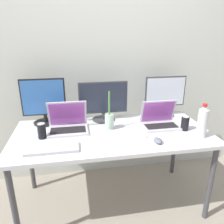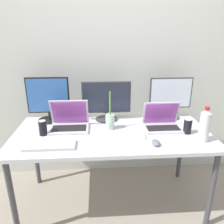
{
  "view_description": "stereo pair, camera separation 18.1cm",
  "coord_description": "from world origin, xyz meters",
  "px_view_note": "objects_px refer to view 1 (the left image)",
  "views": [
    {
      "loc": [
        -0.3,
        -1.68,
        1.53
      ],
      "look_at": [
        0.0,
        0.0,
        0.92
      ],
      "focal_mm": 35.0,
      "sensor_mm": 36.0,
      "label": 1
    },
    {
      "loc": [
        -0.12,
        -1.7,
        1.53
      ],
      "look_at": [
        0.0,
        0.0,
        0.92
      ],
      "focal_mm": 35.0,
      "sensor_mm": 36.0,
      "label": 2
    }
  ],
  "objects_px": {
    "laptop_silver": "(68,124)",
    "keyboard_aux": "(52,149)",
    "monitor_center": "(103,101)",
    "work_desk": "(112,138)",
    "water_bottle": "(202,122)",
    "soda_can_near_keyboard": "(185,123)",
    "laptop_secondary": "(160,120)",
    "keyboard_main": "(121,135)",
    "bamboo_vase": "(109,121)",
    "monitor_right": "(165,95)",
    "soda_can_by_laptop": "(42,131)",
    "monitor_left": "(44,101)",
    "mouse_by_keyboard": "(158,141)"
  },
  "relations": [
    {
      "from": "monitor_center",
      "to": "keyboard_main",
      "type": "xyz_separation_m",
      "value": [
        0.09,
        -0.38,
        -0.18
      ]
    },
    {
      "from": "monitor_left",
      "to": "bamboo_vase",
      "type": "relative_size",
      "value": 1.24
    },
    {
      "from": "work_desk",
      "to": "laptop_silver",
      "type": "distance_m",
      "value": 0.4
    },
    {
      "from": "monitor_right",
      "to": "keyboard_aux",
      "type": "xyz_separation_m",
      "value": [
        -1.07,
        -0.53,
        -0.2
      ]
    },
    {
      "from": "monitor_left",
      "to": "soda_can_by_laptop",
      "type": "relative_size",
      "value": 3.34
    },
    {
      "from": "monitor_left",
      "to": "bamboo_vase",
      "type": "distance_m",
      "value": 0.63
    },
    {
      "from": "keyboard_main",
      "to": "mouse_by_keyboard",
      "type": "height_order",
      "value": "mouse_by_keyboard"
    },
    {
      "from": "monitor_center",
      "to": "keyboard_main",
      "type": "relative_size",
      "value": 1.17
    },
    {
      "from": "work_desk",
      "to": "laptop_silver",
      "type": "bearing_deg",
      "value": 164.5
    },
    {
      "from": "work_desk",
      "to": "water_bottle",
      "type": "height_order",
      "value": "water_bottle"
    },
    {
      "from": "water_bottle",
      "to": "monitor_right",
      "type": "bearing_deg",
      "value": 101.3
    },
    {
      "from": "work_desk",
      "to": "water_bottle",
      "type": "distance_m",
      "value": 0.75
    },
    {
      "from": "monitor_center",
      "to": "mouse_by_keyboard",
      "type": "height_order",
      "value": "monitor_center"
    },
    {
      "from": "monitor_left",
      "to": "laptop_secondary",
      "type": "height_order",
      "value": "monitor_left"
    },
    {
      "from": "keyboard_aux",
      "to": "bamboo_vase",
      "type": "distance_m",
      "value": 0.56
    },
    {
      "from": "monitor_left",
      "to": "water_bottle",
      "type": "height_order",
      "value": "monitor_left"
    },
    {
      "from": "water_bottle",
      "to": "bamboo_vase",
      "type": "distance_m",
      "value": 0.77
    },
    {
      "from": "monitor_left",
      "to": "laptop_silver",
      "type": "distance_m",
      "value": 0.33
    },
    {
      "from": "laptop_secondary",
      "to": "keyboard_main",
      "type": "height_order",
      "value": "laptop_secondary"
    },
    {
      "from": "monitor_center",
      "to": "bamboo_vase",
      "type": "distance_m",
      "value": 0.25
    },
    {
      "from": "monitor_center",
      "to": "work_desk",
      "type": "bearing_deg",
      "value": -83.48
    },
    {
      "from": "monitor_right",
      "to": "mouse_by_keyboard",
      "type": "bearing_deg",
      "value": -116.41
    },
    {
      "from": "keyboard_aux",
      "to": "soda_can_by_laptop",
      "type": "bearing_deg",
      "value": 113.53
    },
    {
      "from": "monitor_right",
      "to": "keyboard_main",
      "type": "distance_m",
      "value": 0.69
    },
    {
      "from": "mouse_by_keyboard",
      "to": "bamboo_vase",
      "type": "distance_m",
      "value": 0.46
    },
    {
      "from": "monitor_right",
      "to": "water_bottle",
      "type": "height_order",
      "value": "monitor_right"
    },
    {
      "from": "monitor_right",
      "to": "laptop_secondary",
      "type": "relative_size",
      "value": 1.29
    },
    {
      "from": "monitor_center",
      "to": "keyboard_aux",
      "type": "distance_m",
      "value": 0.71
    },
    {
      "from": "soda_can_near_keyboard",
      "to": "laptop_secondary",
      "type": "bearing_deg",
      "value": 146.62
    },
    {
      "from": "keyboard_main",
      "to": "keyboard_aux",
      "type": "xyz_separation_m",
      "value": [
        -0.54,
        -0.14,
        0.0
      ]
    },
    {
      "from": "laptop_silver",
      "to": "laptop_secondary",
      "type": "bearing_deg",
      "value": -3.86
    },
    {
      "from": "laptop_silver",
      "to": "laptop_secondary",
      "type": "height_order",
      "value": "laptop_silver"
    },
    {
      "from": "laptop_silver",
      "to": "soda_can_by_laptop",
      "type": "height_order",
      "value": "laptop_silver"
    },
    {
      "from": "water_bottle",
      "to": "soda_can_near_keyboard",
      "type": "xyz_separation_m",
      "value": [
        -0.07,
        0.15,
        -0.07
      ]
    },
    {
      "from": "monitor_center",
      "to": "laptop_silver",
      "type": "bearing_deg",
      "value": -151.36
    },
    {
      "from": "laptop_silver",
      "to": "keyboard_aux",
      "type": "height_order",
      "value": "laptop_silver"
    },
    {
      "from": "monitor_left",
      "to": "laptop_secondary",
      "type": "relative_size",
      "value": 1.31
    },
    {
      "from": "monitor_center",
      "to": "keyboard_aux",
      "type": "bearing_deg",
      "value": -130.91
    },
    {
      "from": "work_desk",
      "to": "monitor_right",
      "type": "xyz_separation_m",
      "value": [
        0.59,
        0.3,
        0.27
      ]
    },
    {
      "from": "monitor_right",
      "to": "mouse_by_keyboard",
      "type": "height_order",
      "value": "monitor_right"
    },
    {
      "from": "monitor_center",
      "to": "bamboo_vase",
      "type": "height_order",
      "value": "monitor_center"
    },
    {
      "from": "keyboard_main",
      "to": "soda_can_near_keyboard",
      "type": "relative_size",
      "value": 3.12
    },
    {
      "from": "work_desk",
      "to": "monitor_center",
      "type": "bearing_deg",
      "value": 96.52
    },
    {
      "from": "work_desk",
      "to": "water_bottle",
      "type": "xyz_separation_m",
      "value": [
        0.7,
        -0.22,
        0.19
      ]
    },
    {
      "from": "bamboo_vase",
      "to": "work_desk",
      "type": "bearing_deg",
      "value": -78.93
    },
    {
      "from": "monitor_left",
      "to": "keyboard_main",
      "type": "distance_m",
      "value": 0.78
    },
    {
      "from": "keyboard_aux",
      "to": "mouse_by_keyboard",
      "type": "xyz_separation_m",
      "value": [
        0.79,
        -0.03,
        0.01
      ]
    },
    {
      "from": "mouse_by_keyboard",
      "to": "water_bottle",
      "type": "xyz_separation_m",
      "value": [
        0.38,
        0.04,
        0.11
      ]
    },
    {
      "from": "monitor_left",
      "to": "soda_can_near_keyboard",
      "type": "xyz_separation_m",
      "value": [
        1.21,
        -0.38,
        -0.15
      ]
    },
    {
      "from": "laptop_silver",
      "to": "water_bottle",
      "type": "height_order",
      "value": "water_bottle"
    }
  ]
}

